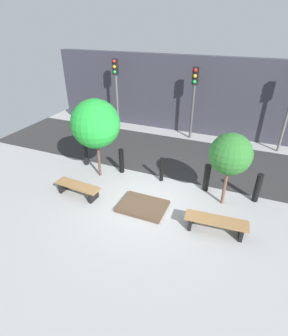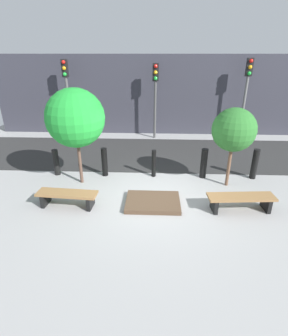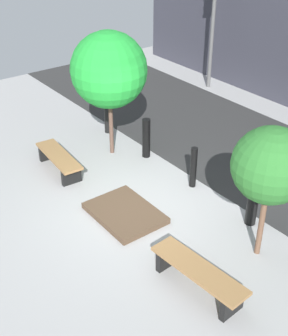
{
  "view_description": "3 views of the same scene",
  "coord_description": "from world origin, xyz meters",
  "px_view_note": "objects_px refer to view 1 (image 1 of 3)",
  "views": [
    {
      "loc": [
        2.66,
        -6.61,
        5.39
      ],
      "look_at": [
        -0.12,
        0.07,
        1.27
      ],
      "focal_mm": 28.0,
      "sensor_mm": 36.0,
      "label": 1
    },
    {
      "loc": [
        0.03,
        -6.7,
        3.93
      ],
      "look_at": [
        -0.27,
        0.15,
        0.9
      ],
      "focal_mm": 28.0,
      "sensor_mm": 36.0,
      "label": 2
    },
    {
      "loc": [
        6.3,
        -4.61,
        5.66
      ],
      "look_at": [
        0.33,
        -0.1,
        1.19
      ],
      "focal_mm": 50.0,
      "sensor_mm": 36.0,
      "label": 3
    }
  ],
  "objects_px": {
    "bench_right": "(216,223)",
    "tree_behind_left_bench": "(96,124)",
    "traffic_light_west": "(116,81)",
    "bollard_left": "(121,161)",
    "bench_left": "(78,188)",
    "tree_behind_right_bench": "(231,154)",
    "traffic_light_mid_west": "(194,91)",
    "bollard_far_right": "(258,188)",
    "bollard_far_left": "(86,154)",
    "planter_bed": "(143,206)",
    "bollard_center": "(162,170)",
    "bollard_right": "(207,178)"
  },
  "relations": [
    {
      "from": "bench_left",
      "to": "tree_behind_left_bench",
      "type": "bearing_deg",
      "value": 94.28
    },
    {
      "from": "bollard_right",
      "to": "traffic_light_west",
      "type": "distance_m",
      "value": 7.67
    },
    {
      "from": "traffic_light_mid_west",
      "to": "bench_right",
      "type": "bearing_deg",
      "value": -70.12
    },
    {
      "from": "bench_left",
      "to": "traffic_light_mid_west",
      "type": "bearing_deg",
      "value": 74.4
    },
    {
      "from": "tree_behind_right_bench",
      "to": "bollard_far_right",
      "type": "height_order",
      "value": "tree_behind_right_bench"
    },
    {
      "from": "bollard_center",
      "to": "traffic_light_west",
      "type": "distance_m",
      "value": 6.48
    },
    {
      "from": "bollard_far_right",
      "to": "tree_behind_right_bench",
      "type": "bearing_deg",
      "value": -150.96
    },
    {
      "from": "tree_behind_left_bench",
      "to": "traffic_light_west",
      "type": "xyz_separation_m",
      "value": [
        -1.83,
        5.06,
        0.39
      ]
    },
    {
      "from": "bollard_far_left",
      "to": "bollard_far_right",
      "type": "distance_m",
      "value": 6.74
    },
    {
      "from": "tree_behind_left_bench",
      "to": "bollard_left",
      "type": "height_order",
      "value": "tree_behind_left_bench"
    },
    {
      "from": "bench_left",
      "to": "tree_behind_right_bench",
      "type": "height_order",
      "value": "tree_behind_right_bench"
    },
    {
      "from": "tree_behind_left_bench",
      "to": "bollard_far_left",
      "type": "relative_size",
      "value": 3.31
    },
    {
      "from": "traffic_light_west",
      "to": "bench_left",
      "type": "bearing_deg",
      "value": -74.32
    },
    {
      "from": "bench_left",
      "to": "bollard_far_right",
      "type": "relative_size",
      "value": 1.63
    },
    {
      "from": "planter_bed",
      "to": "bollard_right",
      "type": "distance_m",
      "value": 2.52
    },
    {
      "from": "bollard_far_left",
      "to": "bollard_center",
      "type": "height_order",
      "value": "bollard_center"
    },
    {
      "from": "traffic_light_west",
      "to": "traffic_light_mid_west",
      "type": "distance_m",
      "value": 4.19
    },
    {
      "from": "tree_behind_left_bench",
      "to": "traffic_light_west",
      "type": "height_order",
      "value": "traffic_light_west"
    },
    {
      "from": "bench_left",
      "to": "bench_right",
      "type": "xyz_separation_m",
      "value": [
        4.72,
        0.0,
        0.01
      ]
    },
    {
      "from": "traffic_light_west",
      "to": "bollard_left",
      "type": "bearing_deg",
      "value": -60.89
    },
    {
      "from": "bollard_center",
      "to": "traffic_light_west",
      "type": "relative_size",
      "value": 0.26
    },
    {
      "from": "bench_right",
      "to": "tree_behind_right_bench",
      "type": "xyz_separation_m",
      "value": [
        0.0,
        1.46,
        1.51
      ]
    },
    {
      "from": "bollard_left",
      "to": "traffic_light_mid_west",
      "type": "relative_size",
      "value": 0.28
    },
    {
      "from": "tree_behind_left_bench",
      "to": "bollard_center",
      "type": "distance_m",
      "value": 2.94
    },
    {
      "from": "bench_left",
      "to": "tree_behind_left_bench",
      "type": "distance_m",
      "value": 2.34
    },
    {
      "from": "tree_behind_right_bench",
      "to": "bollard_left",
      "type": "distance_m",
      "value": 4.29
    },
    {
      "from": "bollard_right",
      "to": "bench_right",
      "type": "bearing_deg",
      "value": -71.61
    },
    {
      "from": "bench_left",
      "to": "bollard_far_left",
      "type": "relative_size",
      "value": 1.85
    },
    {
      "from": "bollard_far_right",
      "to": "planter_bed",
      "type": "bearing_deg",
      "value": -151.56
    },
    {
      "from": "planter_bed",
      "to": "traffic_light_west",
      "type": "xyz_separation_m",
      "value": [
        -4.19,
        6.32,
        2.47
      ]
    },
    {
      "from": "bench_right",
      "to": "tree_behind_left_bench",
      "type": "xyz_separation_m",
      "value": [
        -4.72,
        1.46,
        1.82
      ]
    },
    {
      "from": "bench_right",
      "to": "traffic_light_mid_west",
      "type": "bearing_deg",
      "value": 105.6
    },
    {
      "from": "planter_bed",
      "to": "traffic_light_mid_west",
      "type": "relative_size",
      "value": 0.43
    },
    {
      "from": "bollard_left",
      "to": "bench_left",
      "type": "bearing_deg",
      "value": -108.39
    },
    {
      "from": "bollard_far_left",
      "to": "bollard_left",
      "type": "height_order",
      "value": "bollard_left"
    },
    {
      "from": "bench_right",
      "to": "bollard_far_right",
      "type": "height_order",
      "value": "bollard_far_right"
    },
    {
      "from": "bollard_left",
      "to": "traffic_light_mid_west",
      "type": "distance_m",
      "value": 5.17
    },
    {
      "from": "tree_behind_left_bench",
      "to": "traffic_light_mid_west",
      "type": "distance_m",
      "value": 5.59
    },
    {
      "from": "bollard_far_left",
      "to": "traffic_light_mid_west",
      "type": "bearing_deg",
      "value": 53.15
    },
    {
      "from": "tree_behind_right_bench",
      "to": "bench_left",
      "type": "bearing_deg",
      "value": -162.77
    },
    {
      "from": "bench_left",
      "to": "bench_right",
      "type": "relative_size",
      "value": 0.93
    },
    {
      "from": "bollard_left",
      "to": "traffic_light_west",
      "type": "relative_size",
      "value": 0.27
    },
    {
      "from": "bench_left",
      "to": "tree_behind_right_bench",
      "type": "bearing_deg",
      "value": 21.51
    },
    {
      "from": "bollard_right",
      "to": "traffic_light_west",
      "type": "height_order",
      "value": "traffic_light_west"
    },
    {
      "from": "bench_right",
      "to": "bollard_center",
      "type": "height_order",
      "value": "bollard_center"
    },
    {
      "from": "bench_right",
      "to": "bollard_left",
      "type": "distance_m",
      "value": 4.53
    },
    {
      "from": "bench_right",
      "to": "tree_behind_left_bench",
      "type": "distance_m",
      "value": 5.26
    },
    {
      "from": "tree_behind_right_bench",
      "to": "traffic_light_west",
      "type": "xyz_separation_m",
      "value": [
        -6.55,
        5.06,
        0.7
      ]
    },
    {
      "from": "bollard_far_right",
      "to": "traffic_light_west",
      "type": "xyz_separation_m",
      "value": [
        -7.56,
        4.5,
        2.01
      ]
    },
    {
      "from": "planter_bed",
      "to": "traffic_light_mid_west",
      "type": "distance_m",
      "value": 6.75
    }
  ]
}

